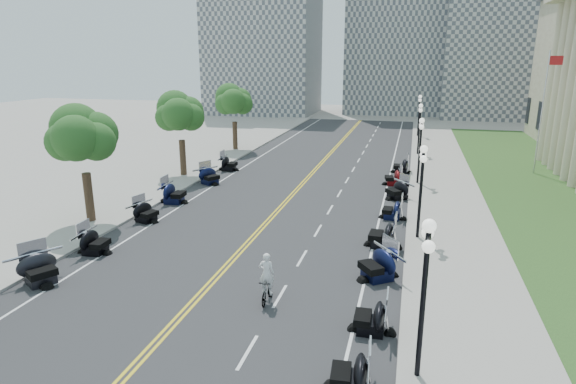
% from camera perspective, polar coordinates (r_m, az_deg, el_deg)
% --- Properties ---
extents(ground, '(160.00, 160.00, 0.00)m').
position_cam_1_polar(ground, '(24.38, -5.74, -7.07)').
color(ground, gray).
extents(road, '(16.00, 90.00, 0.01)m').
position_cam_1_polar(road, '(33.40, 0.17, -0.69)').
color(road, '#333335').
rests_on(road, ground).
extents(centerline_yellow_a, '(0.12, 90.00, 0.00)m').
position_cam_1_polar(centerline_yellow_a, '(33.43, -0.03, -0.66)').
color(centerline_yellow_a, yellow).
rests_on(centerline_yellow_a, road).
extents(centerline_yellow_b, '(0.12, 90.00, 0.00)m').
position_cam_1_polar(centerline_yellow_b, '(33.37, 0.37, -0.69)').
color(centerline_yellow_b, yellow).
rests_on(centerline_yellow_b, road).
extents(edge_line_north, '(0.12, 90.00, 0.00)m').
position_cam_1_polar(edge_line_north, '(32.47, 11.18, -1.46)').
color(edge_line_north, white).
rests_on(edge_line_north, road).
extents(edge_line_south, '(0.12, 90.00, 0.00)m').
position_cam_1_polar(edge_line_south, '(35.48, -9.89, 0.06)').
color(edge_line_south, white).
rests_on(edge_line_south, road).
extents(lane_dash_4, '(0.12, 2.00, 0.00)m').
position_cam_1_polar(lane_dash_4, '(16.75, -4.82, -18.37)').
color(lane_dash_4, white).
rests_on(lane_dash_4, road).
extents(lane_dash_5, '(0.12, 2.00, 0.00)m').
position_cam_1_polar(lane_dash_5, '(20.02, -0.96, -12.23)').
color(lane_dash_5, white).
rests_on(lane_dash_5, road).
extents(lane_dash_6, '(0.12, 2.00, 0.00)m').
position_cam_1_polar(lane_dash_6, '(23.53, 1.67, -7.83)').
color(lane_dash_6, white).
rests_on(lane_dash_6, road).
extents(lane_dash_7, '(0.12, 2.00, 0.00)m').
position_cam_1_polar(lane_dash_7, '(27.17, 3.57, -4.58)').
color(lane_dash_7, white).
rests_on(lane_dash_7, road).
extents(lane_dash_8, '(0.12, 2.00, 0.00)m').
position_cam_1_polar(lane_dash_8, '(30.89, 5.00, -2.10)').
color(lane_dash_8, white).
rests_on(lane_dash_8, road).
extents(lane_dash_9, '(0.12, 2.00, 0.00)m').
position_cam_1_polar(lane_dash_9, '(34.68, 6.12, -0.15)').
color(lane_dash_9, white).
rests_on(lane_dash_9, road).
extents(lane_dash_10, '(0.12, 2.00, 0.00)m').
position_cam_1_polar(lane_dash_10, '(38.52, 7.02, 1.41)').
color(lane_dash_10, white).
rests_on(lane_dash_10, road).
extents(lane_dash_11, '(0.12, 2.00, 0.00)m').
position_cam_1_polar(lane_dash_11, '(42.38, 7.76, 2.68)').
color(lane_dash_11, white).
rests_on(lane_dash_11, road).
extents(lane_dash_12, '(0.12, 2.00, 0.00)m').
position_cam_1_polar(lane_dash_12, '(46.26, 8.37, 3.74)').
color(lane_dash_12, white).
rests_on(lane_dash_12, road).
extents(lane_dash_13, '(0.12, 2.00, 0.00)m').
position_cam_1_polar(lane_dash_13, '(50.17, 8.89, 4.64)').
color(lane_dash_13, white).
rests_on(lane_dash_13, road).
extents(lane_dash_14, '(0.12, 2.00, 0.00)m').
position_cam_1_polar(lane_dash_14, '(54.09, 9.33, 5.41)').
color(lane_dash_14, white).
rests_on(lane_dash_14, road).
extents(lane_dash_15, '(0.12, 2.00, 0.00)m').
position_cam_1_polar(lane_dash_15, '(58.02, 9.72, 6.07)').
color(lane_dash_15, white).
rests_on(lane_dash_15, road).
extents(lane_dash_16, '(0.12, 2.00, 0.00)m').
position_cam_1_polar(lane_dash_16, '(61.95, 10.06, 6.65)').
color(lane_dash_16, white).
rests_on(lane_dash_16, road).
extents(lane_dash_17, '(0.12, 2.00, 0.00)m').
position_cam_1_polar(lane_dash_17, '(65.90, 10.36, 7.15)').
color(lane_dash_17, white).
rests_on(lane_dash_17, road).
extents(lane_dash_18, '(0.12, 2.00, 0.00)m').
position_cam_1_polar(lane_dash_18, '(69.85, 10.62, 7.61)').
color(lane_dash_18, white).
rests_on(lane_dash_18, road).
extents(lane_dash_19, '(0.12, 2.00, 0.00)m').
position_cam_1_polar(lane_dash_19, '(73.81, 10.86, 8.01)').
color(lane_dash_19, white).
rests_on(lane_dash_19, road).
extents(sidewalk_north, '(5.00, 90.00, 0.15)m').
position_cam_1_polar(sidewalk_north, '(32.51, 18.41, -1.84)').
color(sidewalk_north, '#9E9991').
rests_on(sidewalk_north, ground).
extents(sidewalk_south, '(5.00, 90.00, 0.15)m').
position_cam_1_polar(sidewalk_south, '(37.31, -15.65, 0.57)').
color(sidewalk_south, '#9E9991').
rests_on(sidewalk_south, ground).
extents(lawn, '(9.00, 60.00, 0.10)m').
position_cam_1_polar(lawn, '(41.27, 27.49, 0.74)').
color(lawn, '#356023').
rests_on(lawn, ground).
extents(distant_block_a, '(18.00, 14.00, 26.00)m').
position_cam_1_polar(distant_block_a, '(87.11, -2.93, 17.93)').
color(distant_block_a, gray).
rests_on(distant_block_a, ground).
extents(distant_block_b, '(16.00, 12.00, 30.00)m').
position_cam_1_polar(distant_block_b, '(89.33, 12.69, 18.82)').
color(distant_block_b, gray).
rests_on(distant_block_b, ground).
extents(distant_block_c, '(20.00, 14.00, 22.00)m').
position_cam_1_polar(distant_block_c, '(87.21, 24.76, 15.27)').
color(distant_block_c, gray).
rests_on(distant_block_c, ground).
extents(street_lamp_1, '(0.50, 1.20, 4.90)m').
position_cam_1_polar(street_lamp_1, '(14.71, 15.70, -12.37)').
color(street_lamp_1, black).
rests_on(street_lamp_1, sidewalk_north).
extents(street_lamp_2, '(0.50, 1.20, 4.90)m').
position_cam_1_polar(street_lamp_2, '(25.96, 15.44, -0.08)').
color(street_lamp_2, black).
rests_on(street_lamp_2, sidewalk_north).
extents(street_lamp_3, '(0.50, 1.20, 4.90)m').
position_cam_1_polar(street_lamp_3, '(37.68, 15.34, 4.68)').
color(street_lamp_3, black).
rests_on(street_lamp_3, sidewalk_north).
extents(street_lamp_4, '(0.50, 1.20, 4.90)m').
position_cam_1_polar(street_lamp_4, '(49.53, 15.28, 7.18)').
color(street_lamp_4, black).
rests_on(street_lamp_4, sidewalk_north).
extents(street_lamp_5, '(0.50, 1.20, 4.90)m').
position_cam_1_polar(street_lamp_5, '(61.44, 15.25, 8.71)').
color(street_lamp_5, black).
rests_on(street_lamp_5, sidewalk_north).
extents(flagpole, '(1.10, 0.20, 10.00)m').
position_cam_1_polar(flagpole, '(44.43, 27.84, 8.16)').
color(flagpole, silver).
rests_on(flagpole, ground).
extents(tree_2, '(4.80, 4.80, 9.20)m').
position_cam_1_polar(tree_2, '(29.60, -23.17, 5.37)').
color(tree_2, '#235619').
rests_on(tree_2, sidewalk_south).
extents(tree_3, '(4.80, 4.80, 9.20)m').
position_cam_1_polar(tree_3, '(39.67, -12.62, 8.53)').
color(tree_3, '#235619').
rests_on(tree_3, sidewalk_south).
extents(tree_4, '(4.80, 4.80, 9.20)m').
position_cam_1_polar(tree_4, '(50.59, -6.40, 10.24)').
color(tree_4, '#235619').
rests_on(tree_4, sidewalk_south).
extents(motorcycle_n_3, '(1.93, 1.93, 1.26)m').
position_cam_1_polar(motorcycle_n_3, '(14.92, 7.47, -20.34)').
color(motorcycle_n_3, black).
rests_on(motorcycle_n_3, road).
extents(motorcycle_n_4, '(1.85, 1.85, 1.28)m').
position_cam_1_polar(motorcycle_n_4, '(17.67, 9.83, -14.22)').
color(motorcycle_n_4, black).
rests_on(motorcycle_n_4, road).
extents(motorcycle_n_5, '(2.98, 2.98, 1.49)m').
position_cam_1_polar(motorcycle_n_5, '(21.52, 10.58, -8.28)').
color(motorcycle_n_5, black).
rests_on(motorcycle_n_5, road).
extents(motorcycle_n_6, '(2.21, 2.21, 1.47)m').
position_cam_1_polar(motorcycle_n_6, '(25.09, 11.14, -4.83)').
color(motorcycle_n_6, black).
rests_on(motorcycle_n_6, road).
extents(motorcycle_n_7, '(1.91, 1.91, 1.27)m').
position_cam_1_polar(motorcycle_n_7, '(29.58, 12.27, -1.95)').
color(motorcycle_n_7, black).
rests_on(motorcycle_n_7, road).
extents(motorcycle_n_8, '(2.79, 2.79, 1.39)m').
position_cam_1_polar(motorcycle_n_8, '(33.79, 12.83, 0.32)').
color(motorcycle_n_8, black).
rests_on(motorcycle_n_8, road).
extents(motorcycle_n_9, '(2.18, 2.18, 1.33)m').
position_cam_1_polar(motorcycle_n_9, '(37.52, 12.38, 1.80)').
color(motorcycle_n_9, '#590A0C').
rests_on(motorcycle_n_9, road).
extents(motorcycle_n_10, '(2.04, 2.04, 1.36)m').
position_cam_1_polar(motorcycle_n_10, '(41.69, 13.24, 3.13)').
color(motorcycle_n_10, black).
rests_on(motorcycle_n_10, road).
extents(motorcycle_s_4, '(2.86, 2.86, 1.46)m').
position_cam_1_polar(motorcycle_s_4, '(23.35, -27.40, -7.95)').
color(motorcycle_s_4, black).
rests_on(motorcycle_s_4, road).
extents(motorcycle_s_5, '(2.00, 2.00, 1.33)m').
position_cam_1_polar(motorcycle_s_5, '(25.69, -21.96, -5.39)').
color(motorcycle_s_5, black).
rests_on(motorcycle_s_5, road).
extents(motorcycle_s_6, '(2.23, 2.23, 1.28)m').
position_cam_1_polar(motorcycle_s_6, '(29.63, -16.50, -2.20)').
color(motorcycle_s_6, black).
rests_on(motorcycle_s_6, road).
extents(motorcycle_s_7, '(2.27, 2.27, 1.49)m').
position_cam_1_polar(motorcycle_s_7, '(32.93, -13.39, -0.02)').
color(motorcycle_s_7, black).
rests_on(motorcycle_s_7, road).
extents(motorcycle_s_8, '(2.74, 2.74, 1.39)m').
position_cam_1_polar(motorcycle_s_8, '(37.45, -9.28, 1.99)').
color(motorcycle_s_8, black).
rests_on(motorcycle_s_8, road).
extents(motorcycle_s_9, '(2.06, 2.06, 1.40)m').
position_cam_1_polar(motorcycle_s_9, '(41.77, -7.04, 3.48)').
color(motorcycle_s_9, black).
rests_on(motorcycle_s_9, road).
extents(bicycle, '(0.59, 1.70, 1.00)m').
position_cam_1_polar(bicycle, '(19.46, -2.53, -11.49)').
color(bicycle, '#A51414').
rests_on(bicycle, road).
extents(cyclist_rider, '(0.62, 0.41, 1.71)m').
position_cam_1_polar(cyclist_rider, '(18.89, -2.57, -7.82)').
color(cyclist_rider, white).
rests_on(cyclist_rider, bicycle).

